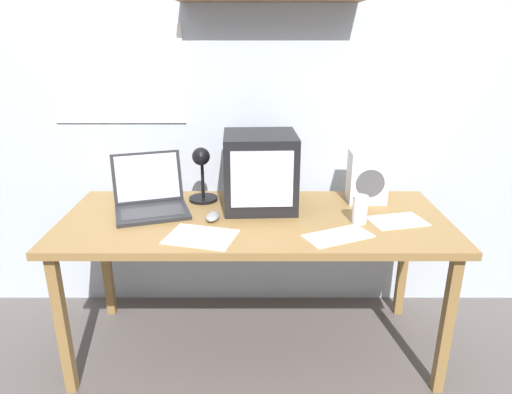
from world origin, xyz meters
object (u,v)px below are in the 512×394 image
(juice_glass, at_px, (361,211))
(corner_desk, at_px, (256,228))
(open_notebook, at_px, (340,236))
(laptop, at_px, (152,197))
(desk_lamp, at_px, (203,171))
(space_heater, at_px, (369,177))
(computer_mouse, at_px, (214,216))
(printed_handout, at_px, (203,237))
(loose_paper_near_monitor, at_px, (399,221))
(crt_monitor, at_px, (262,171))

(juice_glass, bearing_deg, corner_desk, 172.58)
(juice_glass, bearing_deg, open_notebook, -128.27)
(laptop, bearing_deg, desk_lamp, 3.74)
(corner_desk, xyz_separation_m, juice_glass, (0.47, -0.06, 0.11))
(space_heater, relative_size, computer_mouse, 2.32)
(printed_handout, relative_size, loose_paper_near_monitor, 1.18)
(juice_glass, xyz_separation_m, computer_mouse, (-0.66, 0.03, -0.04))
(juice_glass, relative_size, space_heater, 0.49)
(corner_desk, distance_m, printed_handout, 0.32)
(corner_desk, xyz_separation_m, printed_handout, (-0.22, -0.22, 0.06))
(desk_lamp, relative_size, printed_handout, 0.89)
(laptop, xyz_separation_m, juice_glass, (0.98, -0.16, -0.01))
(desk_lamp, bearing_deg, laptop, -162.02)
(space_heater, bearing_deg, printed_handout, -150.52)
(space_heater, bearing_deg, juice_glass, -107.77)
(juice_glass, bearing_deg, desk_lamp, 160.67)
(loose_paper_near_monitor, bearing_deg, printed_handout, -169.11)
(corner_desk, height_order, crt_monitor, crt_monitor)
(corner_desk, bearing_deg, desk_lamp, 143.12)
(loose_paper_near_monitor, bearing_deg, computer_mouse, 178.60)
(space_heater, xyz_separation_m, loose_paper_near_monitor, (0.09, -0.27, -0.13))
(juice_glass, relative_size, printed_handout, 0.39)
(desk_lamp, relative_size, space_heater, 1.10)
(juice_glass, distance_m, computer_mouse, 0.67)
(laptop, height_order, open_notebook, laptop)
(desk_lamp, xyz_separation_m, space_heater, (0.83, 0.02, -0.03))
(loose_paper_near_monitor, bearing_deg, crt_monitor, 162.76)
(computer_mouse, distance_m, open_notebook, 0.58)
(crt_monitor, bearing_deg, open_notebook, -49.82)
(crt_monitor, height_order, printed_handout, crt_monitor)
(corner_desk, distance_m, loose_paper_near_monitor, 0.66)
(laptop, height_order, computer_mouse, laptop)
(crt_monitor, distance_m, open_notebook, 0.52)
(laptop, relative_size, juice_glass, 3.27)
(laptop, xyz_separation_m, space_heater, (1.07, 0.11, 0.07))
(juice_glass, xyz_separation_m, loose_paper_near_monitor, (0.18, 0.01, -0.06))
(printed_handout, height_order, open_notebook, same)
(desk_lamp, xyz_separation_m, open_notebook, (0.61, -0.41, -0.16))
(desk_lamp, height_order, loose_paper_near_monitor, desk_lamp)
(laptop, distance_m, loose_paper_near_monitor, 1.17)
(space_heater, height_order, computer_mouse, space_heater)
(loose_paper_near_monitor, bearing_deg, juice_glass, -176.54)
(computer_mouse, xyz_separation_m, printed_handout, (-0.03, -0.19, -0.01))
(laptop, distance_m, space_heater, 1.08)
(crt_monitor, distance_m, desk_lamp, 0.29)
(juice_glass, distance_m, loose_paper_near_monitor, 0.19)
(desk_lamp, xyz_separation_m, printed_handout, (0.04, -0.41, -0.16))
(space_heater, relative_size, printed_handout, 0.81)
(laptop, xyz_separation_m, computer_mouse, (0.31, -0.13, -0.05))
(printed_handout, bearing_deg, space_heater, 28.85)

